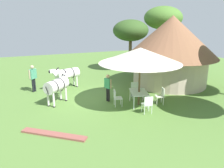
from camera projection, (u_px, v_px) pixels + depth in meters
ground_plane at (99, 99)px, 13.24m from camera, size 36.00×36.00×0.00m
thatched_hut at (171, 47)px, 15.57m from camera, size 6.30×6.30×4.71m
shade_umbrella at (140, 55)px, 11.62m from camera, size 4.29×4.29×3.09m
patio_dining_table at (139, 93)px, 12.19m from camera, size 1.56×1.23×0.74m
patio_chair_east_end at (148, 104)px, 11.09m from camera, size 0.48×0.49×0.90m
patio_chair_near_hut at (161, 95)px, 12.34m from camera, size 0.54×0.53×0.90m
patio_chair_near_lawn at (135, 89)px, 13.40m from camera, size 0.53×0.54×0.90m
patio_chair_west_end at (117, 97)px, 12.05m from camera, size 0.52×0.51×0.90m
guest_beside_umbrella at (108, 85)px, 12.65m from camera, size 0.53×0.33×1.55m
standing_watcher at (33, 76)px, 14.28m from camera, size 0.47×0.49×1.72m
zebra_nearest_camera at (67, 74)px, 15.00m from camera, size 1.16×2.13×1.51m
zebra_by_umbrella at (57, 86)px, 12.32m from camera, size 1.62×1.67×1.56m
acacia_tree_right_background at (131, 31)px, 19.30m from camera, size 3.02×3.02×4.42m
acacia_tree_behind_hut at (163, 18)px, 20.28m from camera, size 3.41×3.41×5.56m
brick_patio_kerb at (54, 134)px, 9.14m from camera, size 2.01×2.43×0.08m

